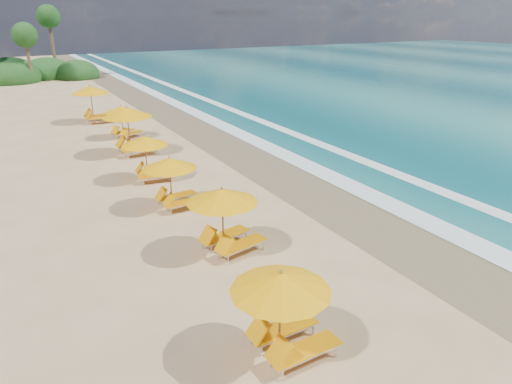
{
  "coord_description": "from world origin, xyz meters",
  "views": [
    {
      "loc": [
        -7.41,
        -13.39,
        7.17
      ],
      "look_at": [
        0.0,
        0.0,
        1.2
      ],
      "focal_mm": 32.3,
      "sensor_mm": 36.0,
      "label": 1
    }
  ],
  "objects": [
    {
      "name": "station_4",
      "position": [
        -1.85,
        -1.48,
        1.27
      ],
      "size": [
        2.76,
        2.65,
        2.26
      ],
      "rotation": [
        0.0,
        0.0,
        0.22
      ],
      "color": "olive",
      "rests_on": "ground"
    },
    {
      "name": "ground",
      "position": [
        0.0,
        0.0,
        0.0
      ],
      "size": [
        160.0,
        160.0,
        0.0
      ],
      "primitive_type": "plane",
      "color": "tan",
      "rests_on": "ground"
    },
    {
      "name": "station_9",
      "position": [
        -1.75,
        19.89,
        1.45
      ],
      "size": [
        2.85,
        2.65,
        2.59
      ],
      "rotation": [
        0.0,
        0.0,
        -0.04
      ],
      "color": "olive",
      "rests_on": "ground"
    },
    {
      "name": "station_5",
      "position": [
        -2.08,
        2.74,
        1.19
      ],
      "size": [
        2.38,
        2.22,
        2.12
      ],
      "rotation": [
        0.0,
        0.0,
        0.07
      ],
      "color": "olive",
      "rests_on": "ground"
    },
    {
      "name": "surf_foam",
      "position": [
        6.7,
        0.0,
        0.03
      ],
      "size": [
        4.0,
        160.0,
        0.01
      ],
      "color": "white",
      "rests_on": "ground"
    },
    {
      "name": "station_3",
      "position": [
        -2.8,
        -6.42,
        1.24
      ],
      "size": [
        2.42,
        2.24,
        2.22
      ],
      "rotation": [
        0.0,
        0.0,
        0.03
      ],
      "color": "olive",
      "rests_on": "ground"
    },
    {
      "name": "station_6",
      "position": [
        -1.97,
        6.35,
        1.2
      ],
      "size": [
        2.49,
        2.35,
        2.14
      ],
      "rotation": [
        0.0,
        0.0,
        -0.13
      ],
      "color": "olive",
      "rests_on": "ground"
    },
    {
      "name": "wet_sand",
      "position": [
        4.0,
        0.0,
        0.01
      ],
      "size": [
        4.0,
        160.0,
        0.01
      ],
      "primitive_type": "cube",
      "color": "olive",
      "rests_on": "ground"
    },
    {
      "name": "station_8",
      "position": [
        -1.08,
        14.62,
        1.13
      ],
      "size": [
        2.71,
        2.71,
        2.03
      ],
      "rotation": [
        0.0,
        0.0,
        0.51
      ],
      "color": "olive",
      "rests_on": "ground"
    },
    {
      "name": "station_7",
      "position": [
        -1.54,
        10.82,
        1.49
      ],
      "size": [
        2.98,
        2.78,
        2.66
      ],
      "rotation": [
        0.0,
        0.0,
        0.07
      ],
      "color": "olive",
      "rests_on": "ground"
    }
  ]
}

